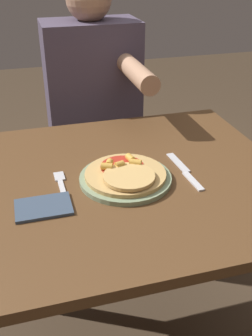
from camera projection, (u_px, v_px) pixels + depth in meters
The scene contains 7 objects.
dining_table at pixel (123, 214), 1.18m from camera, with size 0.95×0.81×0.75m.
plate at pixel (126, 178), 1.09m from camera, with size 0.26×0.26×0.01m.
pizza at pixel (126, 174), 1.08m from camera, with size 0.22×0.22×0.04m.
fork at pixel (62, 186), 1.06m from camera, with size 0.03×0.18×0.00m.
knife at pixel (185, 171), 1.13m from camera, with size 0.03×0.22×0.00m.
napkin at pixel (43, 207), 0.98m from camera, with size 0.14×0.10×0.01m.
person_diner at pixel (94, 106), 1.68m from camera, with size 0.38×0.52×1.23m.
Camera 1 is at (-0.25, -0.92, 1.32)m, focal length 42.00 mm.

